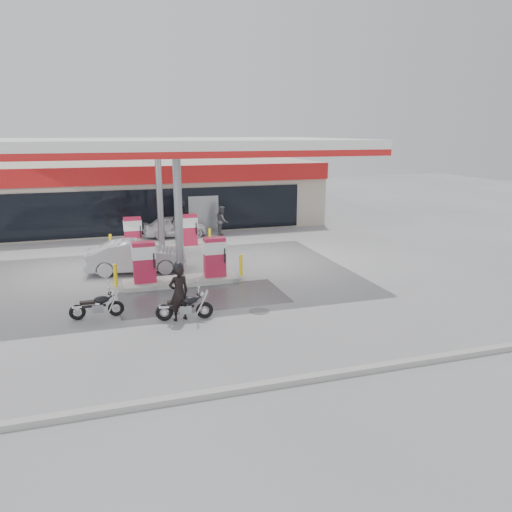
# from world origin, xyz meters

# --- Properties ---
(ground) EXTENTS (90.00, 90.00, 0.00)m
(ground) POSITION_xyz_m (0.00, 0.00, 0.00)
(ground) COLOR gray
(ground) RESTS_ON ground
(wet_patch) EXTENTS (6.00, 3.00, 0.00)m
(wet_patch) POSITION_xyz_m (0.50, 0.00, 0.00)
(wet_patch) COLOR #4C4C4F
(wet_patch) RESTS_ON ground
(drain_cover) EXTENTS (0.70, 0.70, 0.01)m
(drain_cover) POSITION_xyz_m (2.00, -2.00, 0.00)
(drain_cover) COLOR #38383A
(drain_cover) RESTS_ON ground
(kerb) EXTENTS (28.00, 0.25, 0.15)m
(kerb) POSITION_xyz_m (0.00, -7.00, 0.07)
(kerb) COLOR gray
(kerb) RESTS_ON ground
(store_building) EXTENTS (22.00, 8.22, 4.00)m
(store_building) POSITION_xyz_m (0.01, 15.94, 2.01)
(store_building) COLOR #B6AB99
(store_building) RESTS_ON ground
(canopy) EXTENTS (16.00, 10.02, 5.51)m
(canopy) POSITION_xyz_m (0.00, 5.00, 5.27)
(canopy) COLOR silver
(canopy) RESTS_ON ground
(pump_island_near) EXTENTS (5.14, 1.30, 1.78)m
(pump_island_near) POSITION_xyz_m (0.00, 2.00, 0.71)
(pump_island_near) COLOR #9E9E99
(pump_island_near) RESTS_ON ground
(pump_island_far) EXTENTS (5.14, 1.30, 1.78)m
(pump_island_far) POSITION_xyz_m (0.00, 8.00, 0.71)
(pump_island_far) COLOR #9E9E99
(pump_island_far) RESTS_ON ground
(main_motorcycle) EXTENTS (1.85, 0.71, 0.95)m
(main_motorcycle) POSITION_xyz_m (-0.49, -2.00, 0.42)
(main_motorcycle) COLOR black
(main_motorcycle) RESTS_ON ground
(biker_main) EXTENTS (0.76, 0.59, 1.83)m
(biker_main) POSITION_xyz_m (-0.68, -1.98, 0.91)
(biker_main) COLOR black
(biker_main) RESTS_ON ground
(parked_motorcycle) EXTENTS (1.73, 0.66, 0.89)m
(parked_motorcycle) POSITION_xyz_m (-3.19, -1.00, 0.39)
(parked_motorcycle) COLOR black
(parked_motorcycle) RESTS_ON ground
(sedan_white) EXTENTS (3.66, 1.57, 1.23)m
(sedan_white) POSITION_xyz_m (1.17, 11.20, 0.62)
(sedan_white) COLOR white
(sedan_white) RESTS_ON ground
(attendant) EXTENTS (0.83, 0.96, 1.71)m
(attendant) POSITION_xyz_m (3.86, 10.80, 0.86)
(attendant) COLOR #4D4D52
(attendant) RESTS_ON ground
(hatchback_silver) EXTENTS (4.36, 1.99, 1.39)m
(hatchback_silver) POSITION_xyz_m (-1.53, 4.20, 0.69)
(hatchback_silver) COLOR #A6A8AE
(hatchback_silver) RESTS_ON ground
(parked_car_right) EXTENTS (4.36, 2.94, 1.11)m
(parked_car_right) POSITION_xyz_m (6.66, 14.00, 0.55)
(parked_car_right) COLOR #ADB0B5
(parked_car_right) RESTS_ON ground
(biker_walking) EXTENTS (1.27, 0.68, 2.06)m
(biker_walking) POSITION_xyz_m (1.42, 10.20, 1.03)
(biker_walking) COLOR black
(biker_walking) RESTS_ON ground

